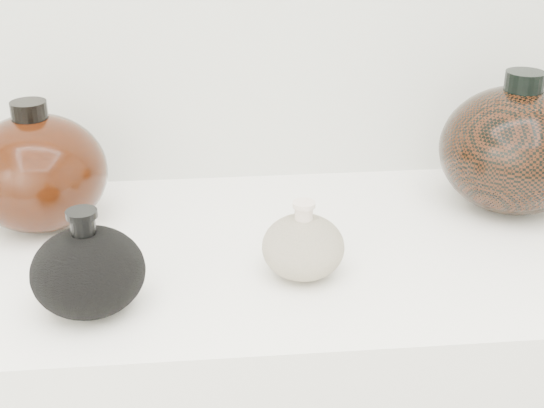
{
  "coord_description": "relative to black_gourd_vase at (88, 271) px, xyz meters",
  "views": [
    {
      "loc": [
        -0.05,
        0.03,
        1.4
      ],
      "look_at": [
        0.04,
        0.92,
        0.98
      ],
      "focal_mm": 50.0,
      "sensor_mm": 36.0,
      "label": 1
    }
  ],
  "objects": [
    {
      "name": "right_round_pot",
      "position": [
        0.6,
        0.23,
        0.04
      ],
      "size": [
        0.23,
        0.23,
        0.21
      ],
      "color": "black",
      "rests_on": "display_counter"
    },
    {
      "name": "cream_gourd_vase",
      "position": [
        0.26,
        0.06,
        -0.01
      ],
      "size": [
        0.12,
        0.12,
        0.1
      ],
      "color": "beige",
      "rests_on": "display_counter"
    },
    {
      "name": "black_gourd_vase",
      "position": [
        0.0,
        0.0,
        0.0
      ],
      "size": [
        0.15,
        0.15,
        0.13
      ],
      "color": "black",
      "rests_on": "display_counter"
    },
    {
      "name": "room",
      "position": [
        0.19,
        -0.54,
        0.35
      ],
      "size": [
        3.04,
        2.42,
        2.64
      ],
      "color": "slate",
      "rests_on": "ground"
    },
    {
      "name": "left_round_pot",
      "position": [
        -0.1,
        0.24,
        0.03
      ],
      "size": [
        0.22,
        0.22,
        0.19
      ],
      "color": "black",
      "rests_on": "display_counter"
    }
  ]
}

